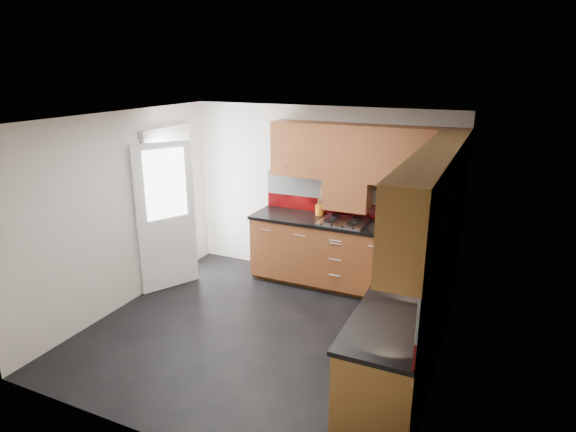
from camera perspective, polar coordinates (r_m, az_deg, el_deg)
The scene contains 14 objects.
room at distance 5.03m, azimuth -3.41°, elevation 1.19°, with size 4.00×3.80×2.64m.
base_cabinets at distance 5.69m, azimuth 9.91°, elevation -8.54°, with size 2.70×3.20×0.95m.
countertop at distance 5.49m, azimuth 10.00°, elevation -4.04°, with size 2.72×3.22×0.04m.
backsplash at distance 5.55m, azimuth 12.96°, elevation -0.80°, with size 2.70×3.20×0.54m.
upper_cabinets at distance 5.26m, azimuth 12.59°, elevation 5.33°, with size 2.50×3.20×0.72m.
extractor_hood at distance 6.39m, azimuth 7.08°, elevation 2.55°, with size 0.60×0.33×0.40m, color brown.
glass_cabinet at distance 5.46m, azimuth 18.19°, elevation 5.59°, with size 0.32×0.80×0.66m.
back_door at distance 6.71m, azimuth -13.89°, elevation 0.71°, with size 0.42×1.19×2.04m.
gas_hob at distance 6.33m, azimuth 6.52°, elevation -0.64°, with size 0.60×0.53×0.05m.
utensil_pot at distance 6.60m, azimuth 3.78°, elevation 0.92°, with size 0.11×0.11×0.41m.
toaster at distance 6.13m, azimuth 18.39°, elevation -1.26°, with size 0.30×0.23×0.20m.
food_processor at distance 5.69m, azimuth 16.49°, elevation -1.93°, with size 0.20×0.20×0.33m.
paper_towel at distance 5.53m, azimuth 16.97°, elevation -2.89°, with size 0.11×0.11×0.23m, color white.
orange_cloth at distance 5.73m, azimuth 16.38°, elevation -3.26°, with size 0.16×0.13×0.02m, color red.
Camera 1 is at (2.27, -4.27, 2.90)m, focal length 30.00 mm.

